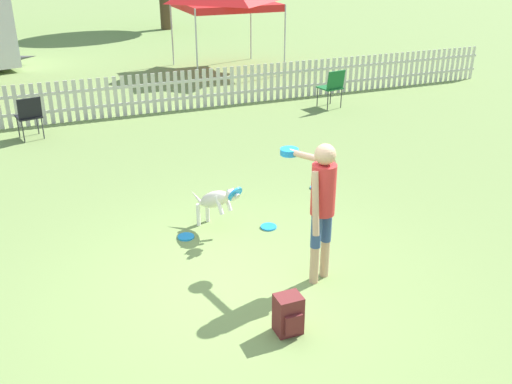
{
  "coord_description": "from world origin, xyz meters",
  "views": [
    {
      "loc": [
        -2.0,
        -5.32,
        3.76
      ],
      "look_at": [
        0.48,
        0.75,
        0.82
      ],
      "focal_mm": 40.0,
      "sensor_mm": 36.0,
      "label": 1
    }
  ],
  "objects": [
    {
      "name": "leaping_dog",
      "position": [
        0.17,
        1.44,
        0.47
      ],
      "size": [
        0.54,
        0.97,
        0.78
      ],
      "rotation": [
        0.0,
        0.0,
        -2.72
      ],
      "color": "beige",
      "rests_on": "ground_plane"
    },
    {
      "name": "backpack_on_grass",
      "position": [
        0.13,
        -0.98,
        0.21
      ],
      "size": [
        0.27,
        0.26,
        0.43
      ],
      "color": "maroon",
      "rests_on": "ground_plane"
    },
    {
      "name": "picket_fence",
      "position": [
        -0.0,
        7.53,
        0.46
      ],
      "size": [
        20.06,
        0.04,
        0.92
      ],
      "color": "beige",
      "rests_on": "ground_plane"
    },
    {
      "name": "folding_chair_center",
      "position": [
        -2.04,
        6.58,
        0.53
      ],
      "size": [
        0.55,
        0.56,
        0.88
      ],
      "rotation": [
        0.0,
        0.0,
        3.36
      ],
      "color": "#333338",
      "rests_on": "ground_plane"
    },
    {
      "name": "frisbee_midfield",
      "position": [
        0.87,
        1.23,
        0.01
      ],
      "size": [
        0.23,
        0.23,
        0.02
      ],
      "color": "#1E8CD8",
      "rests_on": "ground_plane"
    },
    {
      "name": "handler_person",
      "position": [
        0.9,
        -0.16,
        1.08
      ],
      "size": [
        0.41,
        1.11,
        1.71
      ],
      "rotation": [
        0.0,
        0.0,
        0.42
      ],
      "color": "tan",
      "rests_on": "ground_plane"
    },
    {
      "name": "ground_plane",
      "position": [
        0.0,
        0.0,
        0.0
      ],
      "size": [
        240.0,
        240.0,
        0.0
      ],
      "primitive_type": "plane",
      "color": "olive"
    },
    {
      "name": "folding_chair_blue_left",
      "position": [
        4.71,
        6.33,
        0.55
      ],
      "size": [
        0.55,
        0.57,
        0.92
      ],
      "rotation": [
        0.0,
        0.0,
        3.3
      ],
      "color": "#333338",
      "rests_on": "ground_plane"
    },
    {
      "name": "frisbee_near_dog",
      "position": [
        -0.3,
        1.39,
        0.01
      ],
      "size": [
        0.23,
        0.23,
        0.02
      ],
      "color": "#1E8CD8",
      "rests_on": "ground_plane"
    },
    {
      "name": "frisbee_near_handler",
      "position": [
        2.14,
        2.19,
        0.01
      ],
      "size": [
        0.23,
        0.23,
        0.02
      ],
      "color": "#1E8CD8",
      "rests_on": "ground_plane"
    }
  ]
}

